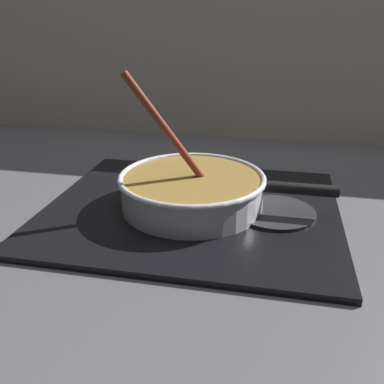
{
  "coord_description": "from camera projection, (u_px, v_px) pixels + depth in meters",
  "views": [
    {
      "loc": [
        0.11,
        -0.5,
        0.36
      ],
      "look_at": [
        -0.04,
        0.23,
        0.04
      ],
      "focal_mm": 39.57,
      "sensor_mm": 36.0,
      "label": 1
    }
  ],
  "objects": [
    {
      "name": "hob_plate",
      "position": [
        192.0,
        209.0,
        0.83
      ],
      "size": [
        0.56,
        0.48,
        0.01
      ],
      "primitive_type": "cube",
      "color": "black",
      "rests_on": "ground"
    },
    {
      "name": "burner_ring",
      "position": [
        192.0,
        204.0,
        0.82
      ],
      "size": [
        0.17,
        0.17,
        0.01
      ],
      "primitive_type": "torus",
      "color": "#592D0C",
      "rests_on": "hob_plate"
    },
    {
      "name": "spare_burner",
      "position": [
        275.0,
        212.0,
        0.79
      ],
      "size": [
        0.15,
        0.15,
        0.01
      ],
      "primitive_type": "cylinder",
      "color": "#262628",
      "rests_on": "hob_plate"
    },
    {
      "name": "ground",
      "position": [
        187.0,
        293.0,
        0.62
      ],
      "size": [
        2.4,
        1.6,
        0.04
      ],
      "primitive_type": "cube",
      "color": "#4C4C51"
    },
    {
      "name": "backsplash_wall",
      "position": [
        245.0,
        45.0,
        1.22
      ],
      "size": [
        2.4,
        0.02,
        0.55
      ],
      "primitive_type": "cube",
      "color": "#B2A893",
      "rests_on": "ground"
    },
    {
      "name": "cooking_pan",
      "position": [
        193.0,
        189.0,
        0.81
      ],
      "size": [
        0.41,
        0.28,
        0.26
      ],
      "color": "silver",
      "rests_on": "hob_plate"
    }
  ]
}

